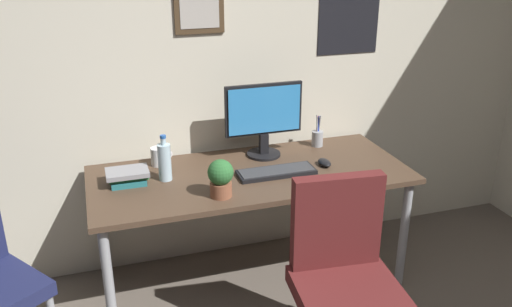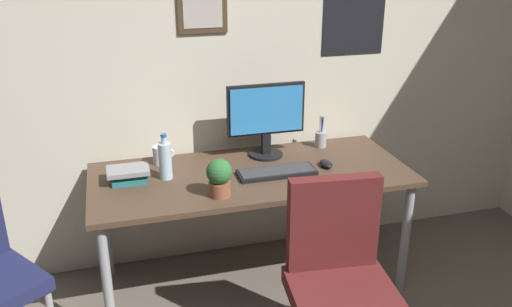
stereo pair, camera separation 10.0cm
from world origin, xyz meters
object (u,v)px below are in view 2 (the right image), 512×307
object	(u,v)px
office_chair	(339,274)
book_stack_left	(129,174)
computer_mouse	(326,164)
monitor	(266,117)
water_bottle	(165,160)
potted_plant	(219,176)
keyboard	(277,172)
pen_cup	(321,138)
coffee_mug_near	(161,155)

from	to	relation	value
office_chair	book_stack_left	bearing A→B (deg)	135.88
computer_mouse	monitor	bearing A→B (deg)	137.58
water_bottle	potted_plant	xyz separation A→B (m)	(0.23, -0.28, -0.00)
monitor	keyboard	xyz separation A→B (m)	(-0.02, -0.28, -0.23)
office_chair	keyboard	distance (m)	0.74
monitor	pen_cup	distance (m)	0.41
office_chair	water_bottle	world-z (taller)	water_bottle
office_chair	coffee_mug_near	world-z (taller)	office_chair
keyboard	potted_plant	world-z (taller)	potted_plant
pen_cup	computer_mouse	bearing A→B (deg)	-106.25
keyboard	pen_cup	bearing A→B (deg)	40.17
monitor	computer_mouse	xyz separation A→B (m)	(0.28, -0.26, -0.22)
monitor	book_stack_left	size ratio (longest dim) A/B	2.10
keyboard	book_stack_left	world-z (taller)	book_stack_left
office_chair	potted_plant	size ratio (longest dim) A/B	4.87
keyboard	potted_plant	size ratio (longest dim) A/B	2.21
coffee_mug_near	book_stack_left	xyz separation A→B (m)	(-0.19, -0.20, -0.01)
computer_mouse	water_bottle	world-z (taller)	water_bottle
keyboard	water_bottle	world-z (taller)	water_bottle
computer_mouse	book_stack_left	bearing A→B (deg)	174.82
computer_mouse	book_stack_left	size ratio (longest dim) A/B	0.50
office_chair	book_stack_left	xyz separation A→B (m)	(-0.85, 0.83, 0.24)
office_chair	potted_plant	xyz separation A→B (m)	(-0.43, 0.54, 0.30)
water_bottle	pen_cup	world-z (taller)	water_bottle
coffee_mug_near	computer_mouse	bearing A→B (deg)	-18.38
monitor	water_bottle	xyz separation A→B (m)	(-0.61, -0.17, -0.13)
monitor	coffee_mug_near	xyz separation A→B (m)	(-0.61, 0.04, -0.19)
potted_plant	computer_mouse	bearing A→B (deg)	16.63
monitor	book_stack_left	bearing A→B (deg)	-168.97
keyboard	coffee_mug_near	bearing A→B (deg)	151.35
coffee_mug_near	monitor	bearing A→B (deg)	-3.87
office_chair	computer_mouse	distance (m)	0.79
computer_mouse	potted_plant	world-z (taller)	potted_plant
monitor	keyboard	bearing A→B (deg)	-94.22
pen_cup	water_bottle	bearing A→B (deg)	-167.61
computer_mouse	water_bottle	distance (m)	0.90
office_chair	monitor	distance (m)	1.08
computer_mouse	book_stack_left	xyz separation A→B (m)	(-1.08, 0.10, 0.02)
pen_cup	book_stack_left	xyz separation A→B (m)	(-1.17, -0.20, -0.01)
office_chair	coffee_mug_near	distance (m)	1.25
water_bottle	coffee_mug_near	size ratio (longest dim) A/B	2.04
monitor	coffee_mug_near	size ratio (longest dim) A/B	3.72
computer_mouse	potted_plant	xyz separation A→B (m)	(-0.66, -0.20, 0.09)
computer_mouse	keyboard	bearing A→B (deg)	-174.84
water_bottle	coffee_mug_near	bearing A→B (deg)	90.99
monitor	book_stack_left	distance (m)	0.84
water_bottle	potted_plant	bearing A→B (deg)	-50.30
computer_mouse	potted_plant	bearing A→B (deg)	-163.37
office_chair	keyboard	bearing A→B (deg)	95.80
coffee_mug_near	water_bottle	bearing A→B (deg)	-89.01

